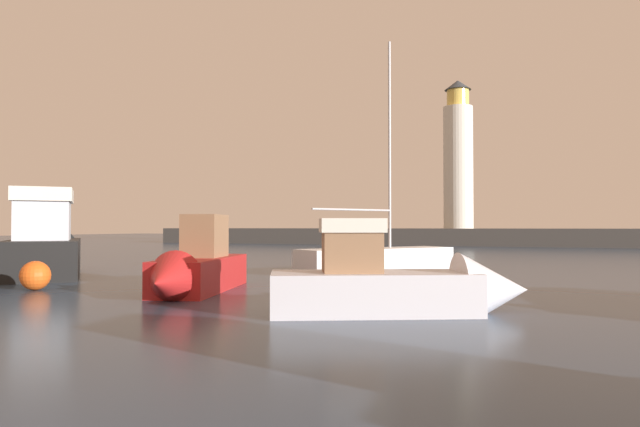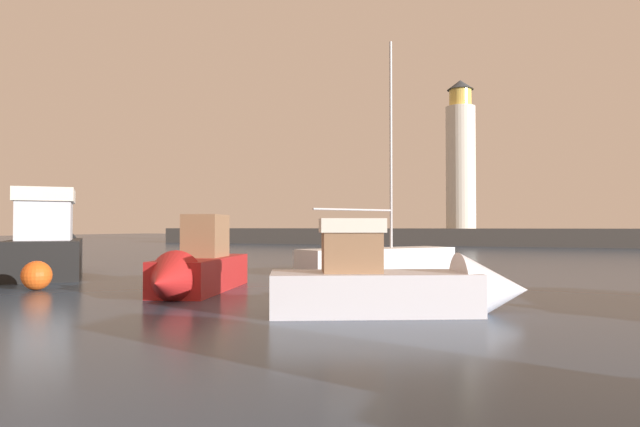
% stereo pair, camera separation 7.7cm
% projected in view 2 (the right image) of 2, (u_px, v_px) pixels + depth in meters
% --- Properties ---
extents(ground_plane, '(220.00, 220.00, 0.00)m').
position_uv_depth(ground_plane, '(444.00, 263.00, 31.73)').
color(ground_plane, '#2D3D51').
extents(breakwater, '(79.68, 6.15, 1.83)m').
position_uv_depth(breakwater, '(494.00, 237.00, 60.72)').
color(breakwater, '#423F3D').
rests_on(breakwater, ground_plane).
extents(lighthouse, '(3.18, 3.18, 16.20)m').
position_uv_depth(lighthouse, '(461.00, 158.00, 62.19)').
color(lighthouse, silver).
rests_on(lighthouse, breakwater).
extents(motorboat_0, '(6.24, 4.16, 2.56)m').
position_uv_depth(motorboat_0, '(411.00, 286.00, 13.30)').
color(motorboat_0, silver).
rests_on(motorboat_0, ground_plane).
extents(motorboat_1, '(8.07, 8.30, 4.00)m').
position_uv_depth(motorboat_1, '(48.00, 247.00, 24.56)').
color(motorboat_1, black).
rests_on(motorboat_1, ground_plane).
extents(motorboat_2, '(3.18, 6.49, 2.62)m').
position_uv_depth(motorboat_2, '(195.00, 269.00, 17.44)').
color(motorboat_2, '#B21E1E').
rests_on(motorboat_2, ground_plane).
extents(sailboat_moored, '(5.87, 7.12, 10.29)m').
position_uv_depth(sailboat_moored, '(378.00, 259.00, 24.89)').
color(sailboat_moored, white).
rests_on(sailboat_moored, ground_plane).
extents(mooring_buoy, '(0.93, 0.93, 0.93)m').
position_uv_depth(mooring_buoy, '(37.00, 275.00, 18.19)').
color(mooring_buoy, '#EA5919').
rests_on(mooring_buoy, ground_plane).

